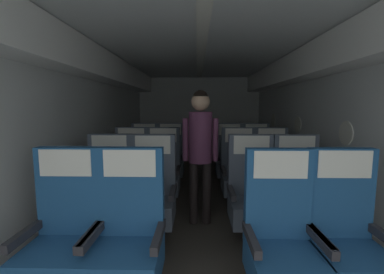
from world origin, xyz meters
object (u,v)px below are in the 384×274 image
(seat_a_left_aisle, at_px, (128,241))
(seat_c_right_window, at_px, (239,174))
(seat_d_left_aisle, at_px, (170,160))
(seat_d_right_aisle, at_px, (256,160))
(flight_attendant, at_px, (200,142))
(seat_c_right_aisle, at_px, (272,174))
(seat_d_left_window, at_px, (144,160))
(seat_a_right_window, at_px, (282,244))
(seat_b_right_window, at_px, (252,197))
(seat_a_left_window, at_px, (63,240))
(seat_b_left_aisle, at_px, (152,196))
(seat_b_left_window, at_px, (108,196))
(seat_c_left_window, at_px, (131,173))
(seat_d_right_window, at_px, (229,160))
(seat_c_left_aisle, at_px, (163,174))
(seat_b_right_aisle, at_px, (298,197))

(seat_a_left_aisle, xyz_separation_m, seat_c_right_window, (1.09, 1.84, 0.00))
(seat_a_left_aisle, bearing_deg, seat_d_left_aisle, 89.81)
(seat_d_right_aisle, relative_size, flight_attendant, 0.70)
(seat_c_right_aisle, bearing_deg, seat_d_left_window, 155.79)
(seat_a_right_window, height_order, seat_b_right_window, same)
(seat_c_right_window, xyz_separation_m, flight_attendant, (-0.56, -0.54, 0.53))
(seat_b_right_window, relative_size, flight_attendant, 0.70)
(seat_b_right_window, bearing_deg, seat_d_left_window, 129.68)
(seat_d_left_window, bearing_deg, seat_a_left_window, -90.22)
(seat_a_right_window, bearing_deg, seat_d_left_window, 119.00)
(seat_b_left_aisle, relative_size, seat_d_left_window, 1.00)
(seat_b_left_window, distance_m, seat_c_left_window, 0.93)
(seat_a_right_window, distance_m, seat_d_right_aisle, 2.85)
(seat_c_left_window, relative_size, flight_attendant, 0.70)
(seat_b_left_window, bearing_deg, seat_d_left_window, 89.87)
(seat_b_right_window, relative_size, seat_c_left_window, 1.00)
(flight_attendant, bearing_deg, seat_a_left_aisle, 48.26)
(seat_b_left_aisle, bearing_deg, seat_d_left_window, 104.33)
(seat_b_right_window, relative_size, seat_d_right_aisle, 1.00)
(seat_b_left_aisle, height_order, seat_d_right_window, same)
(flight_attendant, bearing_deg, seat_b_left_aisle, 17.92)
(seat_b_left_aisle, bearing_deg, seat_b_right_window, 0.61)
(seat_c_left_aisle, bearing_deg, seat_d_left_aisle, 89.51)
(seat_c_right_window, distance_m, seat_d_right_window, 0.93)
(seat_b_left_window, distance_m, seat_d_left_aisle, 1.93)
(seat_b_left_aisle, bearing_deg, seat_a_left_aisle, -90.84)
(seat_c_left_aisle, xyz_separation_m, seat_d_left_window, (-0.47, 0.94, 0.00))
(seat_b_right_aisle, distance_m, seat_d_left_aisle, 2.44)
(seat_b_right_aisle, relative_size, seat_b_right_window, 1.00)
(seat_a_left_window, bearing_deg, seat_a_right_window, -1.03)
(seat_a_left_window, xyz_separation_m, seat_b_right_window, (1.56, 0.91, 0.00))
(seat_a_left_aisle, distance_m, flight_attendant, 1.51)
(seat_c_right_window, height_order, seat_d_left_window, same)
(seat_a_left_aisle, distance_m, seat_a_right_window, 1.09)
(seat_c_right_aisle, height_order, seat_d_right_window, same)
(seat_a_left_window, xyz_separation_m, seat_a_right_window, (1.57, -0.03, 0.00))
(seat_c_left_window, relative_size, seat_d_right_window, 1.00)
(seat_c_left_window, height_order, seat_d_left_aisle, same)
(seat_a_right_window, height_order, seat_b_left_aisle, same)
(seat_c_right_window, xyz_separation_m, seat_d_left_window, (-1.56, 0.94, 0.00))
(seat_c_left_aisle, bearing_deg, seat_b_right_aisle, -30.50)
(seat_a_right_window, relative_size, seat_b_right_aisle, 1.00)
(seat_a_left_window, xyz_separation_m, seat_a_left_aisle, (0.48, -0.00, 0.00))
(seat_b_left_aisle, height_order, seat_b_right_aisle, same)
(seat_c_left_window, distance_m, seat_c_right_window, 1.56)
(seat_d_right_window, bearing_deg, seat_d_left_aisle, 179.00)
(seat_a_left_aisle, xyz_separation_m, seat_c_left_aisle, (0.00, 1.85, 0.00))
(seat_b_left_window, bearing_deg, seat_a_left_aisle, -63.08)
(seat_a_left_aisle, height_order, seat_d_right_window, same)
(seat_c_right_window, relative_size, seat_d_left_aisle, 1.00)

